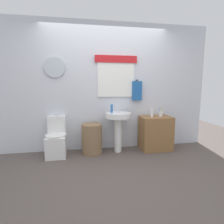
% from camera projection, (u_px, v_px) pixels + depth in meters
% --- Properties ---
extents(ground_plane, '(8.00, 8.00, 0.00)m').
position_uv_depth(ground_plane, '(116.00, 172.00, 2.82)').
color(ground_plane, '#564C47').
extents(back_wall, '(4.40, 0.18, 2.60)m').
position_uv_depth(back_wall, '(105.00, 87.00, 3.74)').
color(back_wall, silver).
rests_on(back_wall, ground_plane).
extents(toilet, '(0.38, 0.51, 0.76)m').
position_uv_depth(toilet, '(57.00, 140.00, 3.46)').
color(toilet, white).
rests_on(toilet, ground_plane).
extents(laundry_hamper, '(0.40, 0.40, 0.59)m').
position_uv_depth(laundry_hamper, '(92.00, 139.00, 3.55)').
color(laundry_hamper, '#846647').
rests_on(laundry_hamper, ground_plane).
extents(pedestal_sink, '(0.50, 0.50, 0.80)m').
position_uv_depth(pedestal_sink, '(118.00, 123.00, 3.59)').
color(pedestal_sink, white).
rests_on(pedestal_sink, ground_plane).
extents(faucet, '(0.03, 0.03, 0.10)m').
position_uv_depth(faucet, '(117.00, 109.00, 3.67)').
color(faucet, silver).
rests_on(faucet, pedestal_sink).
extents(wooden_cabinet, '(0.62, 0.44, 0.70)m').
position_uv_depth(wooden_cabinet, '(155.00, 133.00, 3.76)').
color(wooden_cabinet, olive).
rests_on(wooden_cabinet, ground_plane).
extents(soap_bottle, '(0.05, 0.05, 0.16)m').
position_uv_depth(soap_bottle, '(112.00, 109.00, 3.58)').
color(soap_bottle, '#2D6BB7').
rests_on(soap_bottle, pedestal_sink).
extents(lotion_bottle, '(0.05, 0.05, 0.17)m').
position_uv_depth(lotion_bottle, '(152.00, 113.00, 3.64)').
color(lotion_bottle, white).
rests_on(lotion_bottle, wooden_cabinet).
extents(toothbrush_cup, '(0.08, 0.08, 0.19)m').
position_uv_depth(toothbrush_cup, '(161.00, 114.00, 3.74)').
color(toothbrush_cup, silver).
rests_on(toothbrush_cup, wooden_cabinet).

